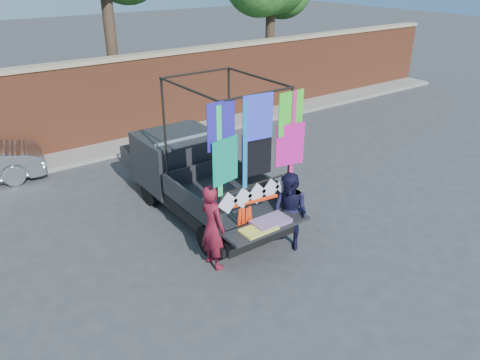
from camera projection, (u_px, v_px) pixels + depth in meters
ground at (234, 242)px, 9.50m from camera, size 90.00×90.00×0.00m
brick_wall at (101, 102)px, 14.08m from camera, size 30.00×0.45×2.61m
curb at (114, 148)px, 14.10m from camera, size 30.00×1.20×0.12m
pickup_truck at (189, 173)px, 10.65m from camera, size 2.02×5.06×3.19m
woman at (213, 227)px, 8.45m from camera, size 0.44×0.63×1.66m
man at (290, 212)px, 9.04m from camera, size 0.74×0.87×1.57m
streamer_bundle at (248, 213)px, 8.61m from camera, size 1.04×0.20×0.71m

